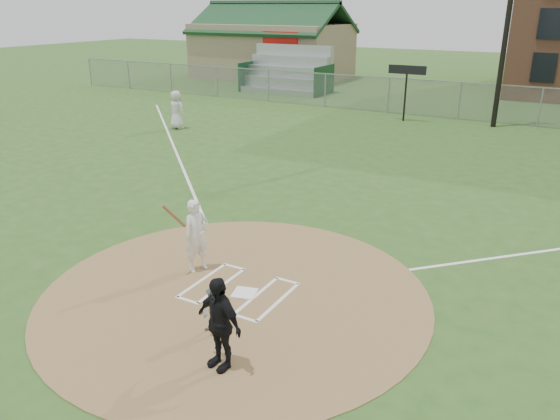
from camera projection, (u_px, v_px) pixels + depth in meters
The scene contains 13 objects.
ground at pixel (235, 294), 11.87m from camera, with size 140.00×140.00×0.00m, color #2B501B.
dirt_circle at pixel (235, 294), 11.86m from camera, with size 8.40×8.40×0.02m, color olive.
home_plate at pixel (245, 293), 11.84m from camera, with size 0.49×0.49×0.03m, color white.
foul_line_third at pixel (176, 152), 23.32m from camera, with size 0.10×24.00×0.01m, color white.
catcher at pixel (213, 312), 10.23m from camera, with size 0.47×0.36×0.96m, color slate.
umpire at pixel (219, 323), 9.20m from camera, with size 1.00×0.42×1.71m, color black.
ondeck_player at pixel (176, 110), 27.35m from camera, with size 0.93×0.60×1.90m, color silver.
batters_boxes at pixel (239, 290), 11.98m from camera, with size 2.08×1.88×0.01m.
batter_at_plate at pixel (197, 235), 12.64m from camera, with size 0.73×1.07×1.78m.
outfield_fence at pixel (460, 101), 29.49m from camera, with size 56.08×0.08×2.03m.
bleachers at pixel (286, 69), 38.63m from camera, with size 6.08×3.20×3.20m.
clubhouse at pixel (273, 49), 46.18m from camera, with size 12.20×8.71×6.23m.
scoreboard_sign at pixel (407, 76), 28.67m from camera, with size 2.00×0.10×2.93m.
Camera 1 is at (5.94, -8.66, 5.91)m, focal length 35.00 mm.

